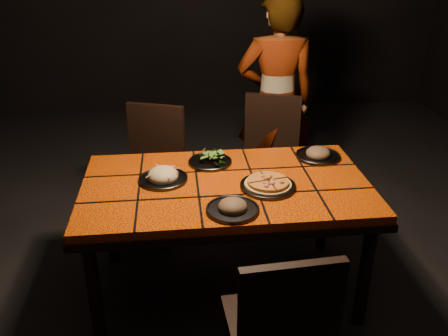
{
  "coord_description": "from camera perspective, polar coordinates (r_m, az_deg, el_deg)",
  "views": [
    {
      "loc": [
        -0.27,
        -2.34,
        1.98
      ],
      "look_at": [
        -0.01,
        0.04,
        0.82
      ],
      "focal_mm": 38.0,
      "sensor_mm": 36.0,
      "label": 1
    }
  ],
  "objects": [
    {
      "name": "chair_far_right",
      "position": [
        3.62,
        5.52,
        2.22
      ],
      "size": [
        0.54,
        0.54,
        0.94
      ],
      "rotation": [
        0.0,
        0.0,
        -0.33
      ],
      "color": "black",
      "rests_on": "ground"
    },
    {
      "name": "dining_table",
      "position": [
        2.69,
        0.22,
        -3.23
      ],
      "size": [
        1.62,
        0.92,
        0.75
      ],
      "color": "#E95107",
      "rests_on": "ground"
    },
    {
      "name": "plate_salad",
      "position": [
        2.87,
        -1.69,
        1.05
      ],
      "size": [
        0.26,
        0.26,
        0.07
      ],
      "color": "#343539",
      "rests_on": "dining_table"
    },
    {
      "name": "diner",
      "position": [
        3.75,
        6.28,
        7.98
      ],
      "size": [
        0.63,
        0.44,
        1.68
      ],
      "primitive_type": "imported",
      "rotation": [
        0.0,
        0.0,
        3.08
      ],
      "color": "brown",
      "rests_on": "ground"
    },
    {
      "name": "plate_mushroom_a",
      "position": [
        2.37,
        1.04,
        -4.7
      ],
      "size": [
        0.27,
        0.27,
        0.09
      ],
      "color": "#343539",
      "rests_on": "dining_table"
    },
    {
      "name": "plate_pasta",
      "position": [
        2.69,
        -7.35,
        -1.04
      ],
      "size": [
        0.28,
        0.28,
        0.09
      ],
      "color": "#343539",
      "rests_on": "dining_table"
    },
    {
      "name": "chair_near",
      "position": [
        2.1,
        6.86,
        -18.24
      ],
      "size": [
        0.44,
        0.44,
        0.91
      ],
      "rotation": [
        0.0,
        0.0,
        3.21
      ],
      "color": "black",
      "rests_on": "ground"
    },
    {
      "name": "room_shell",
      "position": [
        2.4,
        0.25,
        14.33
      ],
      "size": [
        6.04,
        7.04,
        3.08
      ],
      "color": "black",
      "rests_on": "ground"
    },
    {
      "name": "plate_pizza",
      "position": [
        2.6,
        5.3,
        -1.99
      ],
      "size": [
        0.31,
        0.31,
        0.04
      ],
      "color": "#343539",
      "rests_on": "dining_table"
    },
    {
      "name": "chair_far_left",
      "position": [
        3.44,
        -8.55,
        0.73
      ],
      "size": [
        0.54,
        0.54,
        0.93
      ],
      "rotation": [
        0.0,
        0.0,
        -0.34
      ],
      "color": "black",
      "rests_on": "ground"
    },
    {
      "name": "plate_mushroom_b",
      "position": [
        3.01,
        11.25,
        1.7
      ],
      "size": [
        0.28,
        0.28,
        0.09
      ],
      "color": "#343539",
      "rests_on": "dining_table"
    }
  ]
}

